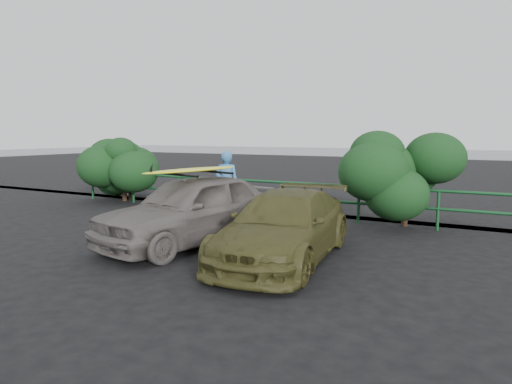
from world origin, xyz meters
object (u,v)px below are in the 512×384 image
guardrail (260,197)px  sedan (193,209)px  man (227,184)px  surfboard (192,170)px  olive_vehicle (284,226)px

guardrail → sedan: bearing=-83.8°
guardrail → man: 1.16m
surfboard → guardrail: bearing=109.5°
guardrail → sedan: 3.99m
sedan → olive_vehicle: (2.28, -0.21, -0.12)m
sedan → man: bearing=121.8°
olive_vehicle → man: (-3.30, 3.27, 0.32)m
man → surfboard: size_ratio=0.74×
guardrail → man: size_ratio=7.28×
sedan → surfboard: surfboard is taller
sedan → man: man is taller
olive_vehicle → surfboard: size_ratio=1.72×
guardrail → surfboard: bearing=-83.8°
guardrail → man: bearing=-123.6°
man → olive_vehicle: bearing=118.2°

